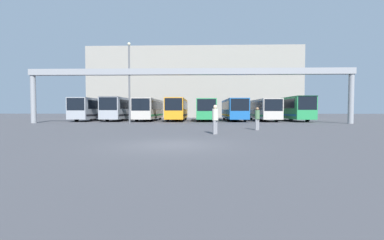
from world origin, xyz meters
name	(u,v)px	position (x,y,z in m)	size (l,w,h in m)	color
ground_plane	(172,145)	(0.00, 0.00, 0.00)	(200.00, 200.00, 0.00)	#47474C
building_backdrop	(194,84)	(0.00, 47.59, 7.39)	(44.94, 12.00, 14.79)	gray
overhead_gantry	(189,76)	(0.00, 18.53, 5.45)	(37.40, 0.80, 6.30)	gray
bus_slot_0	(94,108)	(-14.49, 26.36, 1.84)	(2.51, 11.12, 3.18)	#999EA5
bus_slot_1	(123,108)	(-10.35, 26.93, 1.88)	(2.55, 12.26, 3.26)	#999EA5
bus_slot_2	(149,108)	(-6.21, 26.34, 1.80)	(2.57, 11.07, 3.11)	beige
bus_slot_3	(177,108)	(-2.07, 26.64, 1.81)	(2.44, 11.69, 3.15)	orange
bus_slot_4	(206,109)	(2.07, 25.82, 1.75)	(2.58, 10.03, 3.02)	#268C4C
bus_slot_5	(234,109)	(6.21, 26.56, 1.77)	(2.53, 11.52, 3.07)	#1959A5
bus_slot_6	(263,109)	(10.35, 26.21, 1.74)	(2.50, 10.83, 3.01)	beige
bus_slot_7	(291,107)	(14.49, 26.66, 1.92)	(2.54, 11.73, 3.34)	#268C4C
pedestrian_near_right	(257,118)	(5.64, 8.67, 0.93)	(0.36, 0.36, 1.75)	gray
pedestrian_near_center	(215,119)	(2.20, 5.15, 0.99)	(0.39, 0.39, 1.87)	gray
lamp_post	(129,80)	(-6.91, 18.33, 5.02)	(0.36, 0.36, 9.30)	#595B60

